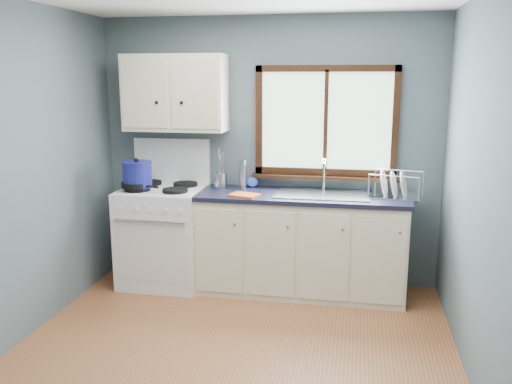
% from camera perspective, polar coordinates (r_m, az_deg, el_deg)
% --- Properties ---
extents(floor, '(3.20, 3.60, 0.02)m').
position_cam_1_polar(floor, '(3.87, -3.38, -18.38)').
color(floor, '#995A33').
rests_on(floor, ground).
extents(wall_back, '(3.20, 0.02, 2.50)m').
position_cam_1_polar(wall_back, '(5.16, 1.34, 4.27)').
color(wall_back, '#515F64').
rests_on(wall_back, ground).
extents(wall_front, '(3.20, 0.02, 2.50)m').
position_cam_1_polar(wall_front, '(1.79, -18.42, -11.50)').
color(wall_front, '#515F64').
rests_on(wall_front, ground).
extents(wall_right, '(0.02, 3.60, 2.50)m').
position_cam_1_polar(wall_right, '(3.39, 23.72, -0.82)').
color(wall_right, '#515F64').
rests_on(wall_right, ground).
extents(gas_range, '(0.76, 0.69, 1.36)m').
position_cam_1_polar(gas_range, '(5.23, -9.66, -4.26)').
color(gas_range, white).
rests_on(gas_range, floor).
extents(base_cabinets, '(1.85, 0.60, 0.88)m').
position_cam_1_polar(base_cabinets, '(4.99, 4.74, -5.95)').
color(base_cabinets, beige).
rests_on(base_cabinets, floor).
extents(countertop, '(1.89, 0.64, 0.04)m').
position_cam_1_polar(countertop, '(4.86, 4.83, -0.45)').
color(countertop, black).
rests_on(countertop, base_cabinets).
extents(sink, '(0.84, 0.46, 0.44)m').
position_cam_1_polar(sink, '(4.85, 6.94, -1.00)').
color(sink, silver).
rests_on(sink, countertop).
extents(window, '(1.36, 0.10, 1.03)m').
position_cam_1_polar(window, '(5.03, 7.34, 6.57)').
color(window, '#9EC6A8').
rests_on(window, wall_back).
extents(upper_cabinets, '(0.95, 0.35, 0.70)m').
position_cam_1_polar(upper_cabinets, '(5.14, -8.52, 10.27)').
color(upper_cabinets, beige).
rests_on(upper_cabinets, wall_back).
extents(skillet, '(0.40, 0.31, 0.05)m').
position_cam_1_polar(skillet, '(5.04, -12.55, 0.74)').
color(skillet, black).
rests_on(skillet, gas_range).
extents(stockpot, '(0.29, 0.29, 0.27)m').
position_cam_1_polar(stockpot, '(5.04, -12.41, 1.84)').
color(stockpot, navy).
rests_on(stockpot, gas_range).
extents(utensil_crock, '(0.13, 0.13, 0.37)m').
position_cam_1_polar(utensil_crock, '(5.11, -3.70, 1.29)').
color(utensil_crock, silver).
rests_on(utensil_crock, countertop).
extents(thermos, '(0.08, 0.08, 0.27)m').
position_cam_1_polar(thermos, '(5.06, -1.39, 1.89)').
color(thermos, silver).
rests_on(thermos, countertop).
extents(soap_bottle, '(0.12, 0.12, 0.28)m').
position_cam_1_polar(soap_bottle, '(5.09, -0.41, 2.00)').
color(soap_bottle, blue).
rests_on(soap_bottle, countertop).
extents(dish_towel, '(0.29, 0.24, 0.02)m').
position_cam_1_polar(dish_towel, '(4.75, -1.22, -0.33)').
color(dish_towel, '#DB5A21').
rests_on(dish_towel, countertop).
extents(dish_rack, '(0.50, 0.42, 0.23)m').
position_cam_1_polar(dish_rack, '(4.88, 14.39, 0.22)').
color(dish_rack, silver).
rests_on(dish_rack, countertop).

